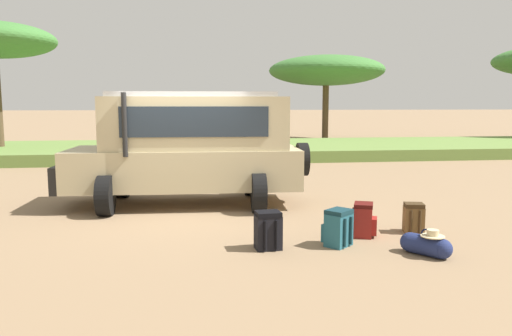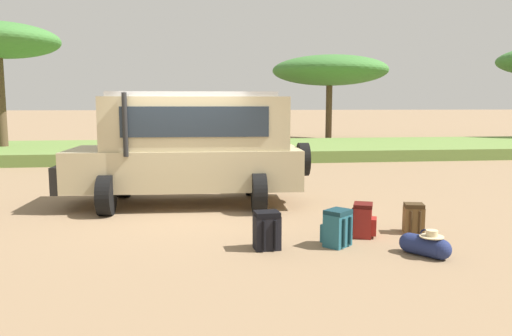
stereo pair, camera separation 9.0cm
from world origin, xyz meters
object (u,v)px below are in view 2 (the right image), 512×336
Objects in this scene: backpack_beside_front_wheel at (267,231)px; backpack_outermost at (337,228)px; backpack_cluster_center at (364,220)px; acacia_tree_left_mid at (330,71)px; backpack_near_rear_wheel at (413,219)px; safari_vehicle at (190,146)px; duffel_bag_low_black_case at (425,245)px.

backpack_beside_front_wheel is 1.01× the size of backpack_outermost.
acacia_tree_left_mid is (5.26, 21.18, 3.83)m from backpack_cluster_center.
backpack_cluster_center is at bearing 16.31° from backpack_beside_front_wheel.
backpack_beside_front_wheel reaches higher than backpack_cluster_center.
backpack_outermost is at bearing -105.14° from acacia_tree_left_mid.
backpack_near_rear_wheel is (0.93, 0.14, -0.03)m from backpack_cluster_center.
safari_vehicle is 9.34× the size of backpack_outermost.
backpack_cluster_center is (1.70, 0.50, -0.01)m from backpack_beside_front_wheel.
backpack_cluster_center is at bearing -47.34° from safari_vehicle.
safari_vehicle is 10.57× the size of backpack_near_rear_wheel.
backpack_outermost is at bearing -57.80° from safari_vehicle.
safari_vehicle is at bearing 122.20° from backpack_outermost.
backpack_near_rear_wheel is 0.88× the size of backpack_outermost.
backpack_cluster_center is 0.97× the size of backpack_outermost.
backpack_beside_front_wheel is at bearing 164.01° from duffel_bag_low_black_case.
safari_vehicle is 7.80× the size of duffel_bag_low_black_case.
backpack_beside_front_wheel reaches higher than backpack_near_rear_wheel.
backpack_outermost is at bearing -141.04° from backpack_cluster_center.
acacia_tree_left_mid is (5.86, 21.67, 3.83)m from backpack_outermost.
safari_vehicle reaches higher than backpack_near_rear_wheel.
backpack_outermost is 22.77m from acacia_tree_left_mid.
backpack_beside_front_wheel is 0.84× the size of duffel_bag_low_black_case.
backpack_beside_front_wheel is 2.71m from backpack_near_rear_wheel.
safari_vehicle reaches higher than backpack_outermost.
backpack_cluster_center is at bearing 38.96° from backpack_outermost.
backpack_outermost is 0.08× the size of acacia_tree_left_mid.
backpack_outermost reaches higher than backpack_near_rear_wheel.
safari_vehicle is at bearing 132.66° from backpack_cluster_center.
safari_vehicle is 4.32m from backpack_cluster_center.
safari_vehicle reaches higher than duffel_bag_low_black_case.
safari_vehicle is 5.52m from duffel_bag_low_black_case.
safari_vehicle is 9.59× the size of backpack_cluster_center.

